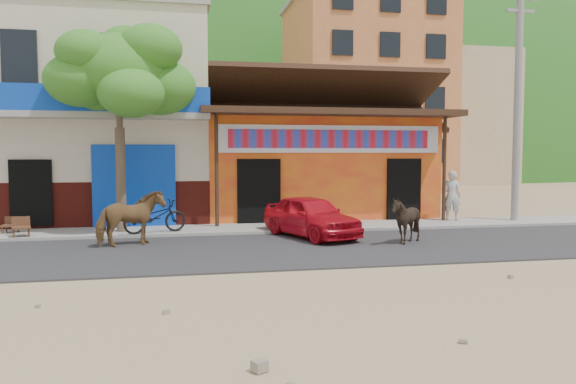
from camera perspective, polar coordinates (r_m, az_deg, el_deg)
name	(u,v)px	position (r m, az deg, el deg)	size (l,w,h in m)	color
ground	(329,270)	(11.67, 4.14, -7.89)	(120.00, 120.00, 0.00)	#9E825B
road	(302,248)	(14.04, 1.38, -5.75)	(60.00, 5.00, 0.04)	#28282B
sidewalk	(276,228)	(17.43, -1.18, -3.70)	(60.00, 2.00, 0.12)	gray
dance_club	(309,168)	(21.60, 2.14, 2.43)	(8.00, 6.00, 3.60)	orange
cafe_building	(104,122)	(21.16, -18.15, 6.80)	(7.00, 6.00, 7.00)	beige
apartment_front	(363,97)	(37.19, 7.65, 9.55)	(9.00, 9.00, 12.00)	#CC723F
apartment_rear	(447,119)	(46.17, 15.84, 7.11)	(8.00, 8.00, 10.00)	tan
hillside	(195,84)	(81.61, -9.40, 10.74)	(100.00, 40.00, 24.00)	#194C14
tree	(120,128)	(16.87, -16.73, 6.29)	(3.00, 3.00, 6.00)	#2D721E
utility_pole	(518,101)	(20.47, 22.29, 8.54)	(0.24, 0.24, 8.00)	gray
cow_tan	(130,218)	(14.77, -15.72, -2.59)	(0.76, 1.66, 1.40)	brown
cow_dark	(406,220)	(14.90, 11.86, -2.82)	(0.99, 1.11, 1.22)	black
red_car	(311,216)	(15.73, 2.34, -2.47)	(1.39, 3.44, 1.17)	red
scooter	(155,216)	(16.40, -13.37, -2.42)	(0.63, 1.80, 0.95)	black
pedestrian	(452,195)	(19.70, 16.29, -0.34)	(0.61, 0.40, 1.68)	#BABABA
cafe_chair_left	(21,218)	(16.90, -25.50, -2.44)	(0.47, 0.47, 1.00)	#472C17
cafe_chair_right	(10,218)	(17.79, -26.42, -2.38)	(0.40, 0.40, 0.86)	#532A1B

